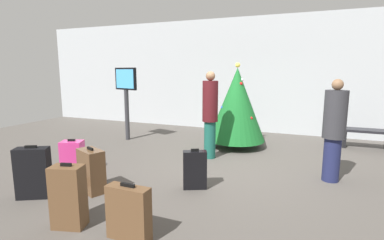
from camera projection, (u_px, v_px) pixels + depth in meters
The scene contains 13 objects.
ground_plane at pixel (221, 166), 5.90m from camera, with size 16.00×16.00×0.00m, color #514C47.
back_wall at pixel (257, 75), 9.05m from camera, with size 16.00×0.20×3.52m, color #B7BCC1.
holiday_tree at pixel (237, 104), 7.21m from camera, with size 1.42×1.42×2.09m.
flight_info_kiosk at pixel (126, 91), 7.95m from camera, with size 0.79×0.30×1.98m.
waiting_bench at pixel (366, 134), 7.17m from camera, with size 1.26×0.44×0.48m.
traveller_0 at pixel (334, 129), 4.96m from camera, with size 0.52×0.52×1.76m.
traveller_1 at pixel (210, 113), 6.29m from camera, with size 0.44×0.44×1.89m.
suitcase_0 at pixel (73, 157), 5.48m from camera, with size 0.46×0.40×0.64m.
suitcase_1 at pixel (68, 197), 3.54m from camera, with size 0.43×0.33×0.81m.
suitcase_2 at pixel (33, 173), 4.38m from camera, with size 0.52×0.42×0.81m.
suitcase_3 at pixel (195, 170), 4.72m from camera, with size 0.41×0.31×0.67m.
suitcase_4 at pixel (91, 171), 4.60m from camera, with size 0.54×0.43×0.72m.
suitcase_5 at pixel (129, 213), 3.29m from camera, with size 0.52×0.18×0.67m.
Camera 1 is at (1.59, -5.46, 1.90)m, focal length 27.33 mm.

